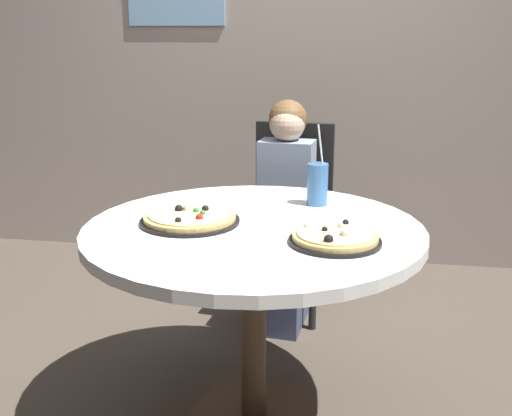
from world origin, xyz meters
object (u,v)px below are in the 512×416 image
object	(u,v)px
chair_wooden	(290,207)
pizza_veggie	(335,238)
dining_table	(254,255)
pizza_cheese	(190,218)
soda_cup	(317,184)
diner_child	(283,226)

from	to	relation	value
chair_wooden	pizza_veggie	size ratio (longest dim) A/B	3.25
dining_table	pizza_cheese	size ratio (longest dim) A/B	3.35
dining_table	pizza_cheese	world-z (taller)	pizza_cheese
dining_table	chair_wooden	distance (m)	1.04
chair_wooden	pizza_veggie	world-z (taller)	chair_wooden
dining_table	soda_cup	bearing A→B (deg)	58.22
pizza_cheese	soda_cup	bearing A→B (deg)	36.89
pizza_veggie	soda_cup	distance (m)	0.46
diner_child	pizza_veggie	world-z (taller)	diner_child
pizza_cheese	chair_wooden	bearing A→B (deg)	77.36
diner_child	soda_cup	xyz separation A→B (m)	(0.20, -0.54, 0.35)
diner_child	soda_cup	size ratio (longest dim) A/B	3.52
diner_child	chair_wooden	bearing A→B (deg)	85.45
chair_wooden	pizza_cheese	bearing A→B (deg)	-102.64
diner_child	soda_cup	bearing A→B (deg)	-69.83
dining_table	pizza_cheese	distance (m)	0.25
chair_wooden	diner_child	world-z (taller)	diner_child
chair_wooden	dining_table	bearing A→B (deg)	-90.44
dining_table	pizza_cheese	xyz separation A→B (m)	(-0.22, -0.00, 0.12)
chair_wooden	soda_cup	world-z (taller)	soda_cup
diner_child	soda_cup	world-z (taller)	diner_child
pizza_cheese	soda_cup	size ratio (longest dim) A/B	1.13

